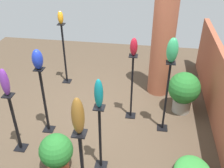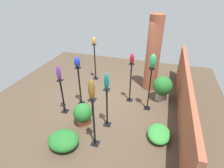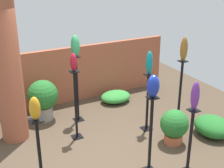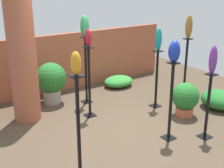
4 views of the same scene
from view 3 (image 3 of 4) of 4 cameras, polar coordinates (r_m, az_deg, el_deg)
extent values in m
plane|color=#4C3D2D|center=(5.76, -0.94, -12.53)|extent=(8.00, 8.00, 0.00)
cube|color=#9E5138|center=(7.45, -9.37, 1.37)|extent=(5.60, 0.12, 1.35)
cylinder|color=#9E5138|center=(5.93, -18.53, 2.07)|extent=(0.50, 0.50, 2.72)
cube|color=black|center=(6.86, -6.13, -6.47)|extent=(0.20, 0.20, 0.01)
cube|color=black|center=(6.56, -6.38, -0.99)|extent=(0.04, 0.04, 1.44)
cube|color=black|center=(6.32, -6.65, 4.97)|extent=(0.16, 0.16, 0.02)
cube|color=black|center=(6.25, -6.39, -9.56)|extent=(0.20, 0.20, 0.01)
cube|color=black|center=(5.92, -6.66, -3.92)|extent=(0.04, 0.04, 1.38)
cube|color=black|center=(5.66, -6.96, 2.31)|extent=(0.16, 0.16, 0.02)
cube|color=black|center=(6.88, 11.88, -6.78)|extent=(0.20, 0.20, 0.01)
cube|color=black|center=(6.58, 12.33, -1.56)|extent=(0.04, 0.04, 1.38)
cube|color=black|center=(6.35, 12.83, 4.09)|extent=(0.16, 0.16, 0.02)
cube|color=black|center=(5.02, 7.06, -9.34)|extent=(0.04, 0.04, 1.34)
cube|color=black|center=(4.71, 7.43, -2.46)|extent=(0.16, 0.16, 0.02)
cube|color=black|center=(3.81, -13.74, -6.43)|extent=(0.16, 0.16, 0.02)
cube|color=black|center=(6.53, 6.28, -8.07)|extent=(0.20, 0.20, 0.01)
cube|color=black|center=(6.26, 6.51, -3.36)|extent=(0.04, 0.04, 1.20)
cube|color=black|center=(6.03, 6.74, 1.74)|extent=(0.16, 0.16, 0.02)
cube|color=black|center=(5.16, 14.09, -10.25)|extent=(0.04, 0.04, 1.14)
cube|color=black|center=(4.89, 14.69, -4.67)|extent=(0.16, 0.16, 0.02)
ellipsoid|color=#2D9356|center=(6.25, -6.74, 6.94)|extent=(0.18, 0.19, 0.43)
ellipsoid|color=maroon|center=(5.61, -7.04, 4.00)|extent=(0.12, 0.14, 0.34)
ellipsoid|color=brown|center=(6.28, 13.02, 6.27)|extent=(0.14, 0.15, 0.49)
ellipsoid|color=#192D9E|center=(4.64, 7.54, -0.38)|extent=(0.20, 0.18, 0.35)
ellipsoid|color=orange|center=(3.74, -13.95, -4.35)|extent=(0.13, 0.13, 0.29)
ellipsoid|color=#0F727A|center=(5.95, 6.85, 3.89)|extent=(0.13, 0.13, 0.46)
ellipsoid|color=#6B2D8C|center=(4.79, 14.96, -2.10)|extent=(0.13, 0.13, 0.46)
cylinder|color=#B25B38|center=(6.11, 11.12, -9.72)|extent=(0.34, 0.34, 0.18)
sphere|color=#236B28|center=(5.96, 11.34, -7.12)|extent=(0.53, 0.53, 0.53)
cylinder|color=gray|center=(6.96, -12.27, -5.16)|extent=(0.37, 0.37, 0.29)
sphere|color=#236B28|center=(6.78, -12.56, -1.98)|extent=(0.65, 0.65, 0.65)
ellipsoid|color=#338C38|center=(7.60, 0.66, -2.34)|extent=(0.74, 0.60, 0.26)
ellipsoid|color=#236B28|center=(6.52, 17.96, -7.38)|extent=(0.68, 0.78, 0.37)
camera|label=1|loc=(8.10, 23.35, 21.41)|focal=42.00mm
camera|label=2|loc=(9.01, 23.37, 22.21)|focal=28.00mm
camera|label=4|loc=(1.11, -94.72, -39.39)|focal=50.00mm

